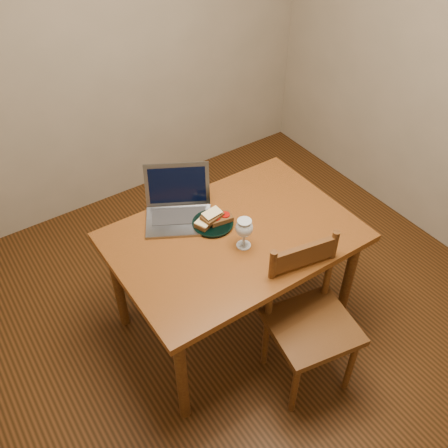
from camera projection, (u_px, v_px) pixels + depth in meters
floor at (244, 314)px, 3.22m from camera, size 3.20×3.20×0.02m
back_wall at (108, 33)px, 3.34m from camera, size 3.20×0.02×2.60m
table at (234, 246)px, 2.74m from camera, size 1.30×0.90×0.74m
chair at (311, 316)px, 2.57m from camera, size 0.50×0.48×0.46m
plate at (213, 224)px, 2.73m from camera, size 0.23×0.23×0.02m
sandwich_cheese at (206, 221)px, 2.70m from camera, size 0.14×0.11×0.04m
sandwich_tomato at (220, 218)px, 2.72m from camera, size 0.14×0.09×0.04m
sandwich_top at (212, 216)px, 2.70m from camera, size 0.13×0.10×0.04m
milk_glass at (244, 233)px, 2.56m from camera, size 0.09×0.09×0.18m
laptop at (178, 204)px, 2.76m from camera, size 0.48×0.46×0.26m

